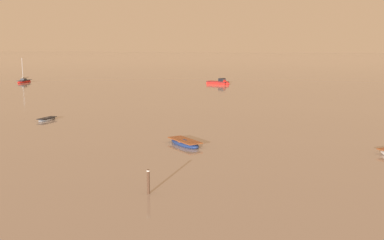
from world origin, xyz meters
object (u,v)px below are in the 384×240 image
object	(u,v)px
rowboat_moored_4	(47,119)
sailboat_moored_1	(24,81)
mooring_post_near	(148,182)
rowboat_moored_2	(185,143)
motorboat_moored_1	(221,83)

from	to	relation	value
rowboat_moored_4	sailboat_moored_1	distance (m)	59.10
rowboat_moored_4	sailboat_moored_1	size ratio (longest dim) A/B	0.51
mooring_post_near	sailboat_moored_1	bearing A→B (deg)	125.20
rowboat_moored_4	mooring_post_near	bearing A→B (deg)	-129.61
rowboat_moored_2	motorboat_moored_1	world-z (taller)	motorboat_moored_1
sailboat_moored_1	mooring_post_near	world-z (taller)	sailboat_moored_1
sailboat_moored_1	motorboat_moored_1	distance (m)	46.93
rowboat_moored_2	rowboat_moored_4	bearing A→B (deg)	19.10
rowboat_moored_2	sailboat_moored_1	xyz separation A→B (m)	(-52.13, 60.13, 0.07)
rowboat_moored_4	motorboat_moored_1	distance (m)	55.83
rowboat_moored_4	motorboat_moored_1	xyz separation A→B (m)	(14.51, 53.91, 0.19)
mooring_post_near	rowboat_moored_4	bearing A→B (deg)	129.09
sailboat_moored_1	motorboat_moored_1	world-z (taller)	sailboat_moored_1
rowboat_moored_2	rowboat_moored_4	size ratio (longest dim) A/B	1.37
rowboat_moored_2	sailboat_moored_1	distance (m)	79.58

